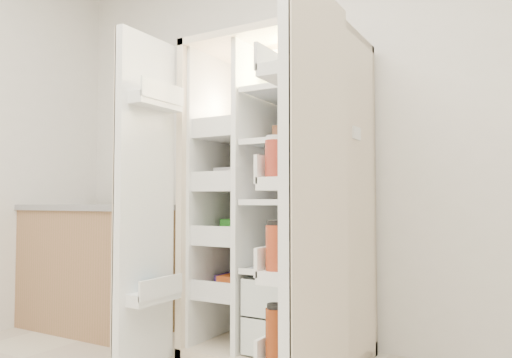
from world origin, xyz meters
The scene contains 5 objects.
wall_back centered at (0.00, 2.00, 1.35)m, with size 4.00×0.02×2.70m, color silver.
refrigerator centered at (-0.06, 1.65, 0.75)m, with size 0.93×0.70×1.80m.
freezer_door centered at (-0.57, 1.05, 0.89)m, with size 0.15×0.40×1.72m.
fridge_door centered at (0.41, 0.96, 0.87)m, with size 0.17×0.58×1.72m.
kitchen_counter centered at (-1.52, 1.58, 0.43)m, with size 1.19×0.63×0.86m.
Camera 1 is at (1.19, -0.86, 0.88)m, focal length 34.00 mm.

